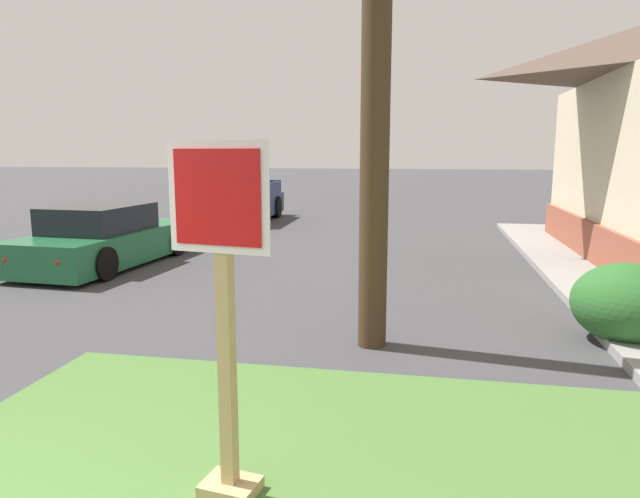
# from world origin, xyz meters

# --- Properties ---
(stop_sign) EXTENTS (0.66, 0.33, 2.28)m
(stop_sign) POSITION_xyz_m (1.65, 1.50, 1.17)
(stop_sign) COLOR tan
(stop_sign) RESTS_ON grass_corner_patch
(manhole_cover) EXTENTS (0.70, 0.70, 0.02)m
(manhole_cover) POSITION_xyz_m (0.68, 2.28, 0.01)
(manhole_cover) COLOR black
(manhole_cover) RESTS_ON ground
(parked_sedan_green) EXTENTS (2.07, 4.39, 1.25)m
(parked_sedan_green) POSITION_xyz_m (-3.60, 8.73, 0.54)
(parked_sedan_green) COLOR #1E6038
(parked_sedan_green) RESTS_ON ground
(pickup_truck_navy) EXTENTS (2.32, 5.28, 1.48)m
(pickup_truck_navy) POSITION_xyz_m (-3.35, 16.11, 0.62)
(pickup_truck_navy) COLOR #19234C
(pickup_truck_navy) RESTS_ON ground
(shrub_by_curb) EXTENTS (1.29, 1.29, 0.97)m
(shrub_by_curb) POSITION_xyz_m (5.27, 5.52, 0.49)
(shrub_by_curb) COLOR #2A6229
(shrub_by_curb) RESTS_ON ground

